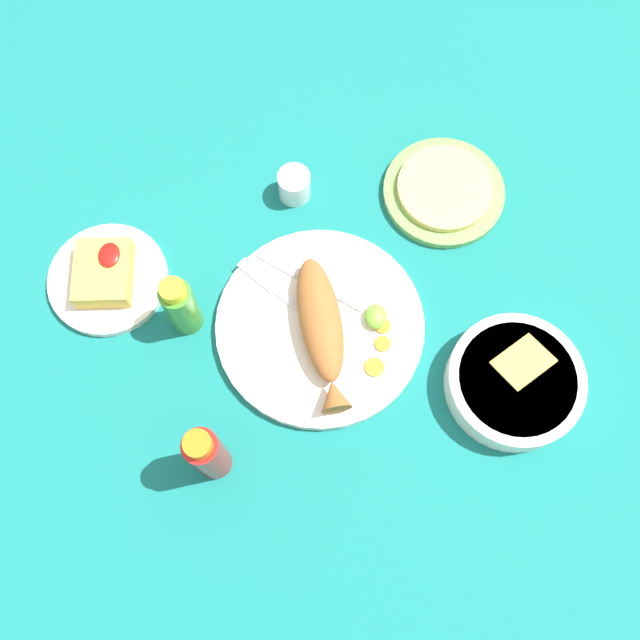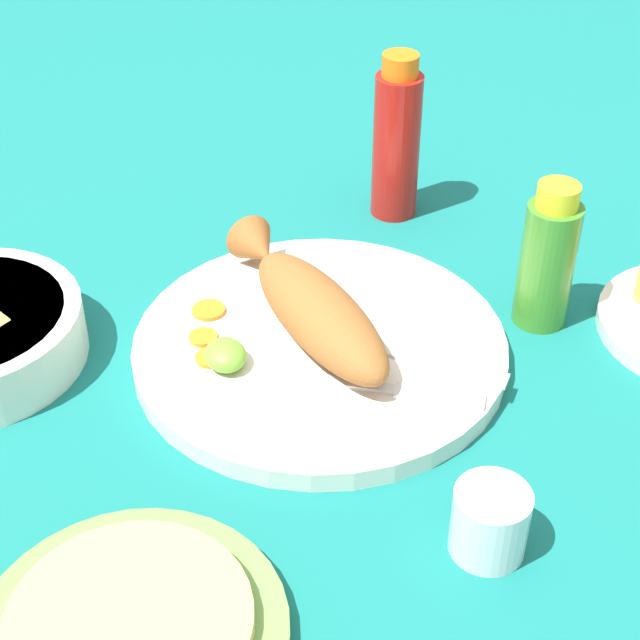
# 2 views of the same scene
# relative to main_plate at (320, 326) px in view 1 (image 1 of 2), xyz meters

# --- Properties ---
(ground_plane) EXTENTS (4.00, 4.00, 0.00)m
(ground_plane) POSITION_rel_main_plate_xyz_m (0.00, 0.00, -0.01)
(ground_plane) COLOR #146B66
(main_plate) EXTENTS (0.32, 0.32, 0.02)m
(main_plate) POSITION_rel_main_plate_xyz_m (0.00, 0.00, 0.00)
(main_plate) COLOR silver
(main_plate) RESTS_ON ground_plane
(fried_fish) EXTENTS (0.24, 0.09, 0.05)m
(fried_fish) POSITION_rel_main_plate_xyz_m (-0.01, -0.00, 0.03)
(fried_fish) COLOR #935628
(fried_fish) RESTS_ON main_plate
(fork_near) EXTENTS (0.14, 0.15, 0.00)m
(fork_near) POSITION_rel_main_plate_xyz_m (0.05, 0.06, 0.01)
(fork_near) COLOR silver
(fork_near) RESTS_ON main_plate
(fork_far) EXTENTS (0.11, 0.16, 0.00)m
(fork_far) POSITION_rel_main_plate_xyz_m (0.08, 0.02, 0.01)
(fork_far) COLOR silver
(fork_far) RESTS_ON main_plate
(carrot_slice_near) EXTENTS (0.03, 0.03, 0.00)m
(carrot_slice_near) POSITION_rel_main_plate_xyz_m (-0.07, -0.08, 0.01)
(carrot_slice_near) COLOR orange
(carrot_slice_near) RESTS_ON main_plate
(carrot_slice_mid) EXTENTS (0.02, 0.02, 0.00)m
(carrot_slice_mid) POSITION_rel_main_plate_xyz_m (-0.03, -0.09, 0.01)
(carrot_slice_mid) COLOR orange
(carrot_slice_mid) RESTS_ON main_plate
(carrot_slice_far) EXTENTS (0.02, 0.02, 0.00)m
(carrot_slice_far) POSITION_rel_main_plate_xyz_m (-0.01, -0.09, 0.01)
(carrot_slice_far) COLOR orange
(carrot_slice_far) RESTS_ON main_plate
(lime_wedge_main) EXTENTS (0.04, 0.03, 0.02)m
(lime_wedge_main) POSITION_rel_main_plate_xyz_m (0.01, -0.08, 0.02)
(lime_wedge_main) COLOR #6BB233
(lime_wedge_main) RESTS_ON main_plate
(hot_sauce_bottle_red) EXTENTS (0.05, 0.05, 0.17)m
(hot_sauce_bottle_red) POSITION_rel_main_plate_xyz_m (-0.20, 0.15, 0.07)
(hot_sauce_bottle_red) COLOR #B21914
(hot_sauce_bottle_red) RESTS_ON ground_plane
(hot_sauce_bottle_green) EXTENTS (0.05, 0.05, 0.14)m
(hot_sauce_bottle_green) POSITION_rel_main_plate_xyz_m (0.02, 0.20, 0.05)
(hot_sauce_bottle_green) COLOR #3D8428
(hot_sauce_bottle_green) RESTS_ON ground_plane
(salt_cup) EXTENTS (0.05, 0.05, 0.05)m
(salt_cup) POSITION_rel_main_plate_xyz_m (0.23, 0.03, 0.01)
(salt_cup) COLOR silver
(salt_cup) RESTS_ON ground_plane
(side_plate_fries) EXTENTS (0.18, 0.18, 0.01)m
(side_plate_fries) POSITION_rel_main_plate_xyz_m (0.09, 0.33, -0.00)
(side_plate_fries) COLOR silver
(side_plate_fries) RESTS_ON ground_plane
(fries_pile) EXTENTS (0.10, 0.08, 0.04)m
(fries_pile) POSITION_rel_main_plate_xyz_m (0.09, 0.33, 0.02)
(fries_pile) COLOR gold
(fries_pile) RESTS_ON side_plate_fries
(guacamole_bowl) EXTENTS (0.20, 0.20, 0.06)m
(guacamole_bowl) POSITION_rel_main_plate_xyz_m (-0.10, -0.28, 0.02)
(guacamole_bowl) COLOR white
(guacamole_bowl) RESTS_ON ground_plane
(tortilla_plate) EXTENTS (0.20, 0.20, 0.01)m
(tortilla_plate) POSITION_rel_main_plate_xyz_m (0.23, -0.21, -0.00)
(tortilla_plate) COLOR #6B9E4C
(tortilla_plate) RESTS_ON ground_plane
(tortilla_stack) EXTENTS (0.15, 0.15, 0.01)m
(tortilla_stack) POSITION_rel_main_plate_xyz_m (0.23, -0.21, 0.01)
(tortilla_stack) COLOR #E0C666
(tortilla_stack) RESTS_ON tortilla_plate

